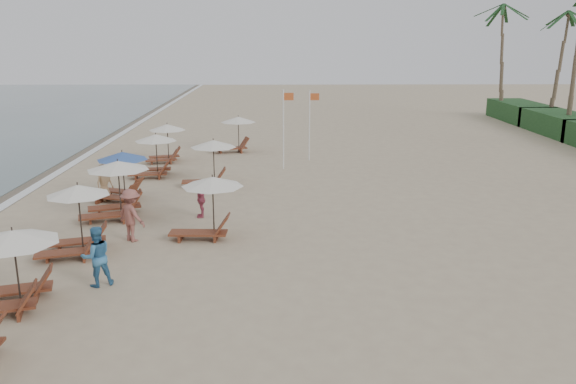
{
  "coord_description": "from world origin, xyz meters",
  "views": [
    {
      "loc": [
        0.57,
        -13.95,
        6.95
      ],
      "look_at": [
        1.0,
        7.63,
        1.3
      ],
      "focal_mm": 36.45,
      "sensor_mm": 36.0,
      "label": 1
    }
  ],
  "objects_px": {
    "lounger_station_4": "(119,175)",
    "inland_station_2": "(234,132)",
    "lounger_station_2": "(73,222)",
    "inland_station_1": "(209,159)",
    "beachgoer_mid_b": "(131,215)",
    "beachgoer_far_b": "(104,182)",
    "lounger_station_3": "(113,190)",
    "beachgoer_mid_a": "(96,256)",
    "inland_station_0": "(206,203)",
    "lounger_station_5": "(152,156)",
    "lounger_station_6": "(165,143)",
    "beachgoer_far_a": "(201,199)",
    "lounger_station_1": "(8,269)",
    "flag_pole_near": "(284,125)"
  },
  "relations": [
    {
      "from": "lounger_station_5",
      "to": "inland_station_1",
      "type": "xyz_separation_m",
      "value": [
        3.17,
        -2.08,
        0.27
      ]
    },
    {
      "from": "beachgoer_far_b",
      "to": "lounger_station_6",
      "type": "bearing_deg",
      "value": 26.97
    },
    {
      "from": "lounger_station_1",
      "to": "inland_station_1",
      "type": "distance_m",
      "value": 13.92
    },
    {
      "from": "lounger_station_2",
      "to": "beachgoer_mid_b",
      "type": "bearing_deg",
      "value": 39.96
    },
    {
      "from": "inland_station_1",
      "to": "beachgoer_far_b",
      "type": "height_order",
      "value": "inland_station_1"
    },
    {
      "from": "inland_station_2",
      "to": "flag_pole_near",
      "type": "relative_size",
      "value": 0.65
    },
    {
      "from": "lounger_station_2",
      "to": "lounger_station_6",
      "type": "height_order",
      "value": "lounger_station_2"
    },
    {
      "from": "lounger_station_4",
      "to": "beachgoer_mid_b",
      "type": "height_order",
      "value": "lounger_station_4"
    },
    {
      "from": "lounger_station_4",
      "to": "inland_station_2",
      "type": "xyz_separation_m",
      "value": [
        4.34,
        11.32,
        0.18
      ]
    },
    {
      "from": "lounger_station_4",
      "to": "beachgoer_mid_b",
      "type": "relative_size",
      "value": 1.35
    },
    {
      "from": "lounger_station_1",
      "to": "lounger_station_3",
      "type": "relative_size",
      "value": 0.95
    },
    {
      "from": "lounger_station_2",
      "to": "lounger_station_4",
      "type": "bearing_deg",
      "value": 92.48
    },
    {
      "from": "lounger_station_6",
      "to": "inland_station_2",
      "type": "relative_size",
      "value": 0.84
    },
    {
      "from": "lounger_station_6",
      "to": "inland_station_0",
      "type": "bearing_deg",
      "value": -73.71
    },
    {
      "from": "lounger_station_4",
      "to": "inland_station_2",
      "type": "distance_m",
      "value": 12.13
    },
    {
      "from": "beachgoer_far_a",
      "to": "flag_pole_near",
      "type": "distance_m",
      "value": 9.77
    },
    {
      "from": "lounger_station_2",
      "to": "inland_station_0",
      "type": "distance_m",
      "value": 4.47
    },
    {
      "from": "lounger_station_1",
      "to": "lounger_station_6",
      "type": "bearing_deg",
      "value": 88.25
    },
    {
      "from": "inland_station_0",
      "to": "inland_station_1",
      "type": "height_order",
      "value": "same"
    },
    {
      "from": "beachgoer_mid_a",
      "to": "beachgoer_mid_b",
      "type": "relative_size",
      "value": 0.95
    },
    {
      "from": "lounger_station_3",
      "to": "lounger_station_4",
      "type": "distance_m",
      "value": 2.81
    },
    {
      "from": "beachgoer_mid_b",
      "to": "flag_pole_near",
      "type": "xyz_separation_m",
      "value": [
        5.55,
        11.81,
        1.48
      ]
    },
    {
      "from": "lounger_station_2",
      "to": "inland_station_1",
      "type": "bearing_deg",
      "value": 70.03
    },
    {
      "from": "lounger_station_5",
      "to": "flag_pole_near",
      "type": "relative_size",
      "value": 0.59
    },
    {
      "from": "beachgoer_far_b",
      "to": "beachgoer_mid_b",
      "type": "bearing_deg",
      "value": -120.62
    },
    {
      "from": "lounger_station_2",
      "to": "flag_pole_near",
      "type": "bearing_deg",
      "value": 61.51
    },
    {
      "from": "inland_station_1",
      "to": "beachgoer_far_a",
      "type": "bearing_deg",
      "value": -87.15
    },
    {
      "from": "lounger_station_6",
      "to": "inland_station_1",
      "type": "xyz_separation_m",
      "value": [
        3.2,
        -5.77,
        0.19
      ]
    },
    {
      "from": "lounger_station_3",
      "to": "beachgoer_mid_b",
      "type": "xyz_separation_m",
      "value": [
        1.38,
        -2.81,
        -0.2
      ]
    },
    {
      "from": "lounger_station_1",
      "to": "lounger_station_5",
      "type": "bearing_deg",
      "value": 87.74
    },
    {
      "from": "lounger_station_3",
      "to": "inland_station_0",
      "type": "bearing_deg",
      "value": -32.81
    },
    {
      "from": "beachgoer_mid_a",
      "to": "beachgoer_far_b",
      "type": "relative_size",
      "value": 1.09
    },
    {
      "from": "lounger_station_1",
      "to": "lounger_station_3",
      "type": "height_order",
      "value": "lounger_station_3"
    },
    {
      "from": "lounger_station_6",
      "to": "beachgoer_mid_a",
      "type": "relative_size",
      "value": 1.35
    },
    {
      "from": "lounger_station_4",
      "to": "beachgoer_far_a",
      "type": "xyz_separation_m",
      "value": [
        3.97,
        -2.74,
        -0.36
      ]
    },
    {
      "from": "lounger_station_2",
      "to": "beachgoer_mid_a",
      "type": "bearing_deg",
      "value": -59.8
    },
    {
      "from": "beachgoer_far_a",
      "to": "flag_pole_near",
      "type": "bearing_deg",
      "value": 156.21
    },
    {
      "from": "lounger_station_2",
      "to": "beachgoer_far_b",
      "type": "bearing_deg",
      "value": 97.79
    },
    {
      "from": "inland_station_0",
      "to": "beachgoer_far_b",
      "type": "distance_m",
      "value": 7.28
    },
    {
      "from": "lounger_station_4",
      "to": "lounger_station_5",
      "type": "bearing_deg",
      "value": 83.34
    },
    {
      "from": "lounger_station_1",
      "to": "flag_pole_near",
      "type": "xyz_separation_m",
      "value": [
        7.5,
        17.14,
        1.32
      ]
    },
    {
      "from": "lounger_station_3",
      "to": "inland_station_2",
      "type": "xyz_separation_m",
      "value": [
        3.84,
        14.09,
        0.15
      ]
    },
    {
      "from": "lounger_station_4",
      "to": "lounger_station_5",
      "type": "relative_size",
      "value": 1.0
    },
    {
      "from": "inland_station_0",
      "to": "beachgoer_mid_b",
      "type": "relative_size",
      "value": 1.45
    },
    {
      "from": "inland_station_0",
      "to": "lounger_station_3",
      "type": "bearing_deg",
      "value": 147.19
    },
    {
      "from": "lounger_station_4",
      "to": "inland_station_2",
      "type": "relative_size",
      "value": 0.9
    },
    {
      "from": "beachgoer_mid_b",
      "to": "lounger_station_2",
      "type": "bearing_deg",
      "value": 76.88
    },
    {
      "from": "beachgoer_mid_a",
      "to": "beachgoer_far_a",
      "type": "relative_size",
      "value": 1.19
    },
    {
      "from": "lounger_station_5",
      "to": "inland_station_1",
      "type": "distance_m",
      "value": 3.8
    },
    {
      "from": "flag_pole_near",
      "to": "beachgoer_mid_b",
      "type": "bearing_deg",
      "value": -115.17
    }
  ]
}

